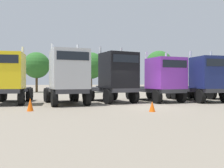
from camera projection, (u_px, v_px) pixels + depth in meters
name	position (u px, v px, depth m)	size (l,w,h in m)	color
ground	(147.00, 107.00, 16.26)	(200.00, 200.00, 0.00)	gray
semi_truck_yellow	(8.00, 78.00, 17.80)	(2.65, 6.13, 4.27)	#333338
semi_truck_silver	(68.00, 76.00, 17.53)	(3.60, 6.29, 4.44)	#333338
semi_truck_black	(115.00, 77.00, 19.31)	(4.05, 6.27, 4.44)	#333338
semi_truck_purple	(161.00, 79.00, 19.91)	(3.61, 6.40, 4.09)	#333338
semi_truck_navy	(204.00, 79.00, 20.01)	(2.83, 6.53, 4.18)	#333338
traffic_cone_near	(152.00, 106.00, 13.59)	(0.36, 0.36, 0.58)	#F2590C
traffic_cone_far	(30.00, 105.00, 13.82)	(0.36, 0.36, 0.75)	#F2590C
oak_far_left	(37.00, 65.00, 37.57)	(3.99, 3.99, 6.12)	#4C3823
oak_far_centre	(91.00, 66.00, 36.70)	(3.95, 3.95, 5.98)	#4C3823
oak_far_right	(159.00, 64.00, 39.43)	(4.35, 4.35, 6.55)	#4C3823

